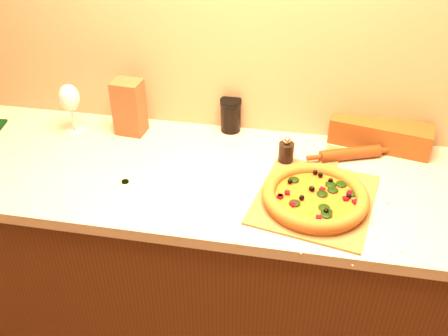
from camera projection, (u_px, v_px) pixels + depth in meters
cabinet at (239, 271)px, 2.00m from camera, size 2.80×0.65×0.86m
countertop at (241, 180)px, 1.74m from camera, size 2.84×0.68×0.04m
pizza_peel at (316, 196)px, 1.63m from camera, size 0.43×0.57×0.01m
pizza at (315, 197)px, 1.58m from camera, size 0.34×0.34×0.05m
bottle_cap at (125, 182)px, 1.70m from camera, size 0.03×0.03×0.01m
pepper_grinder at (286, 152)px, 1.77m from camera, size 0.06×0.06×0.10m
rolling_pin at (350, 154)px, 1.80m from camera, size 0.31×0.14×0.05m
bread_bag at (380, 134)px, 1.86m from camera, size 0.38×0.19×0.10m
wine_glass at (69, 99)px, 1.90m from camera, size 0.08×0.08×0.20m
paper_bag at (129, 107)px, 1.91m from camera, size 0.12×0.10×0.22m
dark_jar at (231, 115)px, 1.95m from camera, size 0.08×0.08×0.13m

